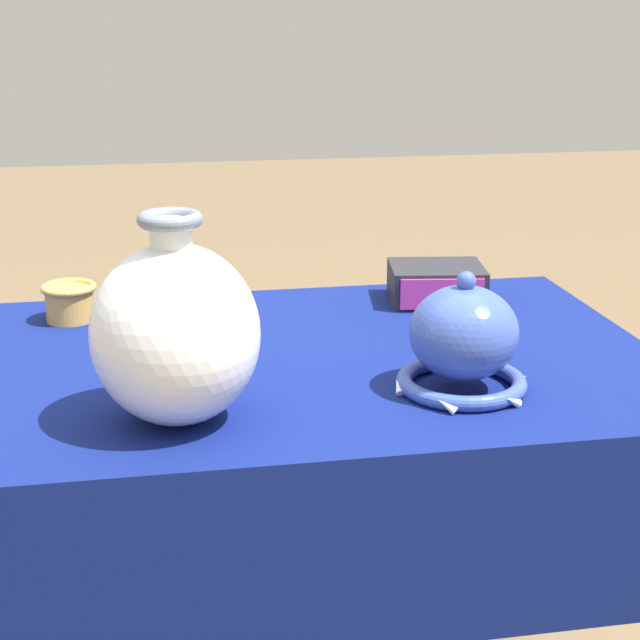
{
  "coord_description": "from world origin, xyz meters",
  "views": [
    {
      "loc": [
        -0.22,
        -1.39,
        1.28
      ],
      "look_at": [
        -0.0,
        -0.15,
        0.87
      ],
      "focal_mm": 55.0,
      "sensor_mm": 36.0,
      "label": 1
    }
  ],
  "objects": [
    {
      "name": "display_table",
      "position": [
        0.0,
        -0.02,
        0.68
      ],
      "size": [
        1.08,
        0.73,
        0.77
      ],
      "color": "#38383D",
      "rests_on": "ground_plane"
    },
    {
      "name": "vase_tall_bulbous",
      "position": [
        -0.2,
        -0.22,
        0.89
      ],
      "size": [
        0.21,
        0.21,
        0.27
      ],
      "color": "white",
      "rests_on": "display_table"
    },
    {
      "name": "vase_dome_bell",
      "position": [
        0.19,
        -0.18,
        0.84
      ],
      "size": [
        0.19,
        0.18,
        0.17
      ],
      "color": "#3851A8",
      "rests_on": "display_table"
    },
    {
      "name": "mosaic_tile_box",
      "position": [
        0.28,
        0.24,
        0.8
      ],
      "size": [
        0.18,
        0.16,
        0.07
      ],
      "rotation": [
        0.0,
        0.0,
        -0.14
      ],
      "color": "#232328",
      "rests_on": "display_table"
    },
    {
      "name": "cup_wide_ochre",
      "position": [
        -0.36,
        0.24,
        0.8
      ],
      "size": [
        0.09,
        0.09,
        0.06
      ],
      "color": "gold",
      "rests_on": "display_table"
    },
    {
      "name": "cup_wide_terracotta",
      "position": [
        -0.2,
        0.17,
        0.81
      ],
      "size": [
        0.13,
        0.13,
        0.08
      ],
      "color": "#BC6642",
      "rests_on": "display_table"
    }
  ]
}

